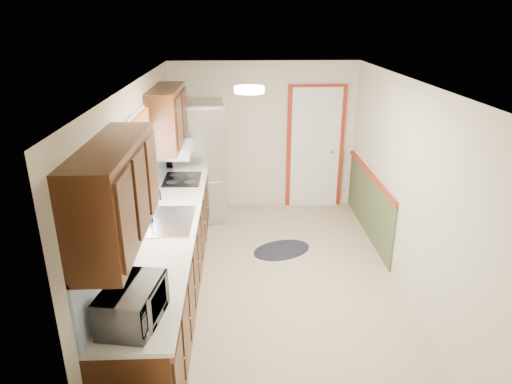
{
  "coord_description": "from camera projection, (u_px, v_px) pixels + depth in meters",
  "views": [
    {
      "loc": [
        -0.42,
        -4.76,
        3.04
      ],
      "look_at": [
        -0.22,
        0.12,
        1.15
      ],
      "focal_mm": 32.0,
      "sensor_mm": 36.0,
      "label": 1
    }
  ],
  "objects": [
    {
      "name": "room_shell",
      "position": [
        276.0,
        191.0,
        5.12
      ],
      "size": [
        3.2,
        5.2,
        2.52
      ],
      "color": "tan",
      "rests_on": "ground"
    },
    {
      "name": "kitchen_run",
      "position": [
        164.0,
        236.0,
        4.94
      ],
      "size": [
        0.63,
        4.0,
        2.2
      ],
      "color": "#351B0C",
      "rests_on": "ground"
    },
    {
      "name": "back_wall_trim",
      "position": [
        326.0,
        159.0,
        7.33
      ],
      "size": [
        1.12,
        2.3,
        2.08
      ],
      "color": "maroon",
      "rests_on": "ground"
    },
    {
      "name": "ceiling_fixture",
      "position": [
        249.0,
        90.0,
        4.5
      ],
      "size": [
        0.3,
        0.3,
        0.06
      ],
      "primitive_type": "cylinder",
      "color": "#FFD88C",
      "rests_on": "room_shell"
    },
    {
      "name": "microwave",
      "position": [
        132.0,
        300.0,
        3.28
      ],
      "size": [
        0.39,
        0.59,
        0.37
      ],
      "primitive_type": "imported",
      "rotation": [
        0.0,
        0.0,
        1.41
      ],
      "color": "white",
      "rests_on": "kitchen_run"
    },
    {
      "name": "refrigerator",
      "position": [
        200.0,
        162.0,
        7.08
      ],
      "size": [
        0.83,
        0.81,
        1.85
      ],
      "rotation": [
        0.0,
        0.0,
        0.09
      ],
      "color": "#B7B7BC",
      "rests_on": "ground"
    },
    {
      "name": "rug",
      "position": [
        282.0,
        250.0,
        6.33
      ],
      "size": [
        0.98,
        0.83,
        0.01
      ],
      "primitive_type": "ellipsoid",
      "rotation": [
        0.0,
        0.0,
        0.43
      ],
      "color": "black",
      "rests_on": "ground"
    },
    {
      "name": "cooktop",
      "position": [
        182.0,
        179.0,
        6.25
      ],
      "size": [
        0.49,
        0.59,
        0.02
      ],
      "primitive_type": "cube",
      "color": "black",
      "rests_on": "kitchen_run"
    }
  ]
}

